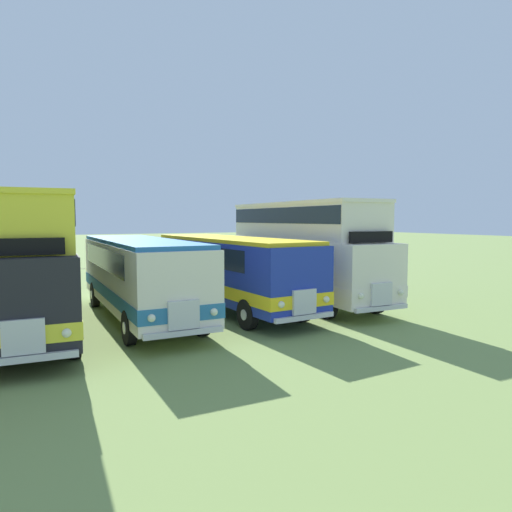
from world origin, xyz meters
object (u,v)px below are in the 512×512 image
bus_seventh_in_row (139,272)px  bus_ninth_in_row (303,247)px  bus_sixth_in_row (28,258)px  bus_eighth_in_row (230,267)px

bus_seventh_in_row → bus_ninth_in_row: bus_ninth_in_row is taller
bus_sixth_in_row → bus_eighth_in_row: bearing=3.4°
bus_sixth_in_row → bus_seventh_in_row: (3.72, 0.45, -0.72)m
bus_seventh_in_row → bus_ninth_in_row: (7.47, 0.20, 0.72)m
bus_seventh_in_row → bus_eighth_in_row: 3.73m
bus_eighth_in_row → bus_ninth_in_row: bus_ninth_in_row is taller
bus_sixth_in_row → bus_ninth_in_row: (11.19, 0.65, -0.00)m
bus_eighth_in_row → bus_ninth_in_row: 3.81m
bus_ninth_in_row → bus_seventh_in_row: bearing=-178.5°
bus_eighth_in_row → bus_seventh_in_row: bearing=179.9°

